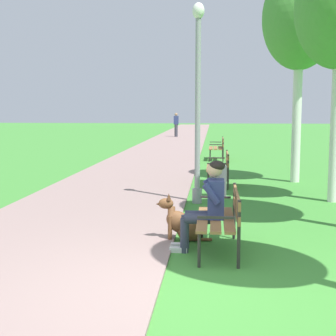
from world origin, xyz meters
name	(u,v)px	position (x,y,z in m)	size (l,w,h in m)	color
ground_plane	(189,293)	(0.00, 0.00, 0.00)	(120.00, 120.00, 0.00)	#3D8433
paved_path	(175,141)	(-2.06, 24.00, 0.02)	(3.49, 60.00, 0.04)	gray
park_bench_near	(223,215)	(0.38, 1.54, 0.51)	(0.55, 1.50, 0.85)	olive
park_bench_mid	(220,165)	(0.41, 7.41, 0.51)	(0.55, 1.50, 0.85)	olive
park_bench_far	(218,146)	(0.40, 13.69, 0.51)	(0.55, 1.50, 0.85)	olive
person_seated_on_near_bench	(208,202)	(0.17, 1.56, 0.68)	(0.74, 0.49, 1.25)	#33384C
dog_brown	(182,224)	(-0.21, 2.04, 0.26)	(0.83, 0.30, 0.71)	brown
lamp_post_near	(198,102)	(-0.09, 4.99, 2.08)	(0.24, 0.24, 4.02)	gray
birch_tree_fourth	(300,20)	(2.40, 8.17, 4.20)	(1.92, 2.04, 5.57)	silver
litter_bin	(218,181)	(0.35, 5.71, 0.35)	(0.36, 0.36, 0.70)	#515156
pedestrian_distant	(176,125)	(-2.33, 28.24, 0.84)	(0.32, 0.22, 1.65)	#383842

